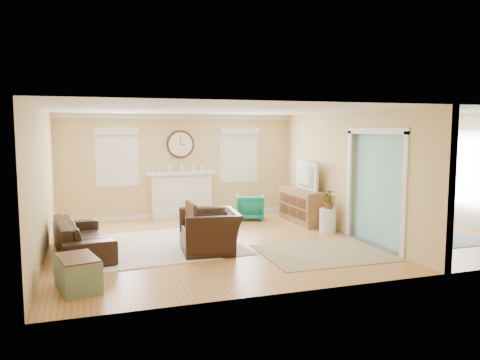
% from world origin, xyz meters
% --- Properties ---
extents(floor, '(9.00, 9.00, 0.00)m').
position_xyz_m(floor, '(0.00, 0.00, 0.00)').
color(floor, '#B0752D').
rests_on(floor, ground).
extents(wall_back, '(9.00, 0.02, 2.60)m').
position_xyz_m(wall_back, '(0.00, 3.00, 1.30)').
color(wall_back, tan).
rests_on(wall_back, ground).
extents(wall_front, '(9.00, 0.02, 2.60)m').
position_xyz_m(wall_front, '(0.00, -3.00, 1.30)').
color(wall_front, tan).
rests_on(wall_front, ground).
extents(wall_left, '(0.02, 6.00, 2.60)m').
position_xyz_m(wall_left, '(-4.50, 0.00, 1.30)').
color(wall_left, tan).
rests_on(wall_left, ground).
extents(wall_right, '(0.02, 6.00, 2.60)m').
position_xyz_m(wall_right, '(4.50, 0.00, 1.30)').
color(wall_right, tan).
rests_on(wall_right, ground).
extents(ceiling, '(9.00, 6.00, 0.02)m').
position_xyz_m(ceiling, '(0.00, 0.00, 2.60)').
color(ceiling, white).
rests_on(ceiling, wall_back).
extents(partition, '(0.17, 6.00, 2.60)m').
position_xyz_m(partition, '(1.51, 0.28, 1.36)').
color(partition, tan).
rests_on(partition, ground).
extents(fireplace, '(1.70, 0.30, 1.17)m').
position_xyz_m(fireplace, '(-1.50, 2.88, 0.60)').
color(fireplace, white).
rests_on(fireplace, ground).
extents(wall_clock, '(0.70, 0.07, 0.70)m').
position_xyz_m(wall_clock, '(-1.50, 2.97, 1.85)').
color(wall_clock, '#4A2C19').
rests_on(wall_clock, wall_back).
extents(window_left, '(1.05, 0.13, 1.42)m').
position_xyz_m(window_left, '(-3.05, 2.95, 1.66)').
color(window_left, white).
rests_on(window_left, wall_back).
extents(window_right, '(1.05, 0.13, 1.42)m').
position_xyz_m(window_right, '(0.05, 2.95, 1.66)').
color(window_right, white).
rests_on(window_right, wall_back).
extents(french_doors, '(0.06, 1.70, 2.20)m').
position_xyz_m(french_doors, '(4.45, 0.00, 1.10)').
color(french_doors, white).
rests_on(french_doors, ground).
extents(pendant, '(0.30, 0.30, 0.55)m').
position_xyz_m(pendant, '(3.00, 0.00, 2.20)').
color(pendant, gold).
rests_on(pendant, ceiling).
extents(rug_cream, '(3.34, 2.97, 0.02)m').
position_xyz_m(rug_cream, '(-2.57, 0.13, 0.01)').
color(rug_cream, silver).
rests_on(rug_cream, floor).
extents(rug_jute, '(2.25, 1.85, 0.01)m').
position_xyz_m(rug_jute, '(0.25, -1.30, 0.01)').
color(rug_jute, tan).
rests_on(rug_jute, floor).
extents(rug_grey, '(2.61, 3.26, 0.01)m').
position_xyz_m(rug_grey, '(2.70, -0.17, 0.01)').
color(rug_grey, slate).
rests_on(rug_grey, floor).
extents(sofa, '(1.11, 2.23, 0.62)m').
position_xyz_m(sofa, '(-3.87, -0.00, 0.31)').
color(sofa, black).
rests_on(sofa, floor).
extents(eames_chair, '(1.11, 1.24, 0.75)m').
position_xyz_m(eames_chair, '(-1.66, -0.56, 0.38)').
color(eames_chair, black).
rests_on(eames_chair, floor).
extents(green_chair, '(0.84, 0.85, 0.62)m').
position_xyz_m(green_chair, '(0.06, 2.10, 0.31)').
color(green_chair, '#197359').
rests_on(green_chair, floor).
extents(trunk, '(0.67, 0.90, 0.47)m').
position_xyz_m(trunk, '(-3.93, -1.95, 0.23)').
color(trunk, gray).
rests_on(trunk, floor).
extents(credenza, '(0.56, 1.64, 0.80)m').
position_xyz_m(credenza, '(1.14, 1.36, 0.40)').
color(credenza, olive).
rests_on(credenza, floor).
extents(tv, '(0.20, 1.15, 0.66)m').
position_xyz_m(tv, '(1.12, 1.36, 1.13)').
color(tv, black).
rests_on(tv, credenza).
extents(garden_stool, '(0.36, 0.36, 0.52)m').
position_xyz_m(garden_stool, '(1.16, 0.17, 0.26)').
color(garden_stool, white).
rests_on(garden_stool, floor).
extents(potted_plant, '(0.32, 0.36, 0.38)m').
position_xyz_m(potted_plant, '(1.16, 0.17, 0.71)').
color(potted_plant, '#337F33').
rests_on(potted_plant, garden_stool).
extents(dining_table, '(1.33, 1.92, 0.62)m').
position_xyz_m(dining_table, '(2.70, -0.17, 0.31)').
color(dining_table, '#4A2C19').
rests_on(dining_table, floor).
extents(dining_chair_n, '(0.48, 0.48, 0.86)m').
position_xyz_m(dining_chair_n, '(2.75, 0.88, 0.50)').
color(dining_chair_n, slate).
rests_on(dining_chair_n, floor).
extents(dining_chair_s, '(0.47, 0.47, 0.90)m').
position_xyz_m(dining_chair_s, '(2.76, -1.26, 0.52)').
color(dining_chair_s, slate).
rests_on(dining_chair_s, floor).
extents(dining_chair_w, '(0.52, 0.52, 0.99)m').
position_xyz_m(dining_chair_w, '(2.07, -0.23, 0.58)').
color(dining_chair_w, white).
rests_on(dining_chair_w, floor).
extents(dining_chair_e, '(0.54, 0.54, 1.04)m').
position_xyz_m(dining_chair_e, '(3.39, -0.12, 0.61)').
color(dining_chair_e, slate).
rests_on(dining_chair_e, floor).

